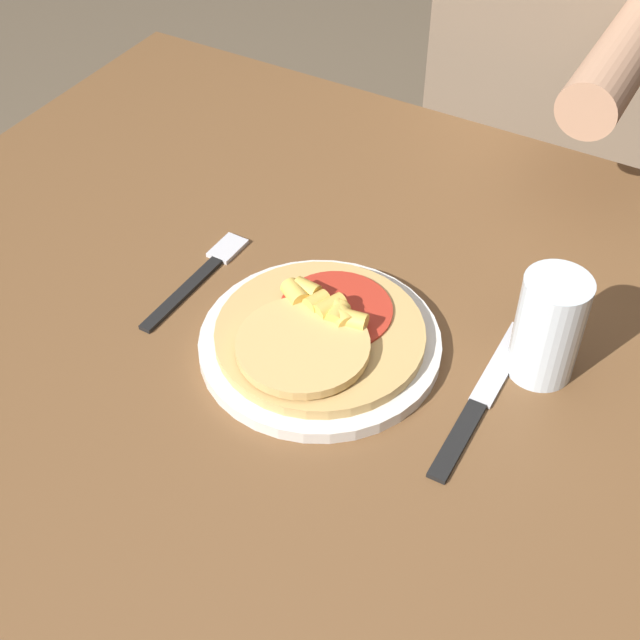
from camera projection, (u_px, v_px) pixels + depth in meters
dining_table at (366, 413)px, 0.98m from camera, size 1.21×0.89×0.77m
plate at (320, 344)px, 0.90m from camera, size 0.24×0.24×0.01m
pizza at (318, 333)px, 0.88m from camera, size 0.21×0.21×0.04m
fork at (201, 274)px, 0.98m from camera, size 0.03×0.18×0.00m
knife at (481, 400)px, 0.85m from camera, size 0.02×0.22×0.00m
drinking_glass at (548, 327)px, 0.84m from camera, size 0.06×0.06×0.11m
person_diner at (569, 79)px, 1.39m from camera, size 0.39×0.52×1.24m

